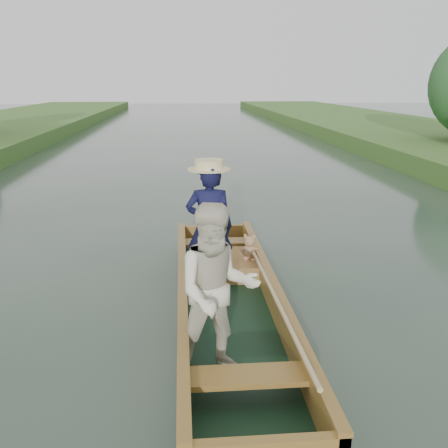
{
  "coord_description": "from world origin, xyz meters",
  "views": [
    {
      "loc": [
        -0.49,
        -5.09,
        2.57
      ],
      "look_at": [
        0.0,
        0.6,
        0.95
      ],
      "focal_mm": 40.0,
      "sensor_mm": 36.0,
      "label": 1
    }
  ],
  "objects": [
    {
      "name": "trees_far",
      "position": [
        1.34,
        8.52,
        2.48
      ],
      "size": [
        22.82,
        15.41,
        4.59
      ],
      "color": "#47331E",
      "rests_on": "ground"
    },
    {
      "name": "punt",
      "position": [
        -0.09,
        -0.13,
        0.53
      ],
      "size": [
        1.18,
        5.0,
        1.68
      ],
      "color": "black",
      "rests_on": "ground"
    },
    {
      "name": "ground",
      "position": [
        0.0,
        0.0,
        0.0
      ],
      "size": [
        120.0,
        120.0,
        0.0
      ],
      "primitive_type": "plane",
      "color": "#283D30",
      "rests_on": "ground"
    }
  ]
}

